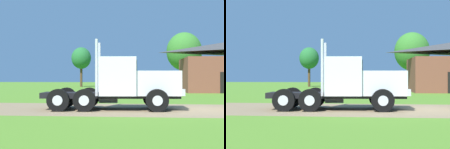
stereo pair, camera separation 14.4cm
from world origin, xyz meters
The scene contains 5 objects.
ground_plane centered at (0.00, 0.00, 0.00)m, with size 200.00×200.00×0.00m, color #518125.
dirt_track centered at (0.00, 0.00, 0.00)m, with size 120.00×6.70×0.01m, color #867050.
truck_foreground_white centered at (-3.79, -0.19, 1.28)m, with size 7.12×2.92×3.48m.
tree_left centered at (-14.12, 40.45, 5.06)m, with size 3.49×3.49×7.03m.
tree_mid centered at (3.13, 33.80, 5.59)m, with size 5.33×5.33×8.54m.
Camera 2 is at (-2.70, -16.65, 1.61)m, focal length 52.24 mm.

